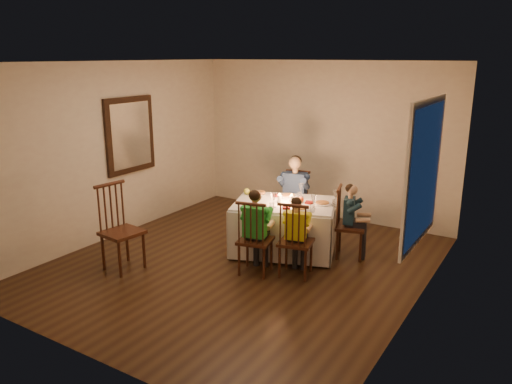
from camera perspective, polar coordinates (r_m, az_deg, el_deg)
The scene contains 26 objects.
ground at distance 6.69m, azimuth -1.67°, elevation -8.22°, with size 5.00×5.00×0.00m, color black.
wall_left at distance 7.73m, azimuth -15.85°, elevation 4.54°, with size 0.02×5.00×2.60m, color beige.
wall_right at distance 5.41m, azimuth 18.52°, elevation -0.21°, with size 0.02×5.00×2.60m, color beige.
wall_back at distance 8.44m, azimuth 7.70°, elevation 5.87°, with size 4.50×0.02×2.60m, color beige.
ceiling at distance 6.13m, azimuth -1.87°, elevation 14.65°, with size 5.00×5.00×0.00m, color white.
dining_table at distance 6.93m, azimuth 3.24°, elevation -2.84°, with size 1.64×1.41×0.69m.
chair_adult at distance 7.76m, azimuth 4.31°, elevation -4.83°, with size 0.40×0.38×0.98m, color #34160E, non-canonical shape.
chair_near_left at distance 6.45m, azimuth -0.07°, elevation -9.17°, with size 0.40×0.38×0.98m, color #34160E, non-canonical shape.
chair_near_right at distance 6.41m, azimuth 4.49°, elevation -9.38°, with size 0.40×0.38×0.98m, color #34160E, non-canonical shape.
chair_end at distance 7.04m, azimuth 10.58°, elevation -7.24°, with size 0.40×0.38×0.98m, color #34160E, non-canonical shape.
chair_extra at distance 6.77m, azimuth -14.75°, elevation -8.46°, with size 0.46×0.44×1.12m, color #34160E, non-canonical shape.
adult at distance 7.76m, azimuth 4.31°, elevation -4.83°, with size 0.45×0.41×1.23m, color #314F7C, non-canonical shape.
child_green at distance 6.45m, azimuth -0.07°, elevation -9.17°, with size 0.37×0.34×1.10m, color green, non-canonical shape.
child_yellow at distance 6.41m, azimuth 4.49°, elevation -9.38°, with size 0.33×0.30×1.03m, color yellow, non-canonical shape.
child_teal at distance 7.04m, azimuth 10.58°, elevation -7.24°, with size 0.33×0.30×1.03m, color #1B3543, non-canonical shape.
setting_adult at distance 7.13m, azimuth 3.74°, elevation -0.49°, with size 0.26×0.26×0.02m, color white.
setting_green at distance 6.62m, azimuth 0.47°, elevation -1.72°, with size 0.26×0.26×0.02m, color white.
setting_yellow at distance 6.57m, azimuth 5.04°, elevation -1.92°, with size 0.26×0.26×0.02m, color white.
setting_teal at distance 6.83m, azimuth 7.59°, elevation -1.32°, with size 0.26×0.26×0.02m, color white.
candle_left at distance 6.86m, azimuth 2.68°, elevation -0.76°, with size 0.06×0.06×0.10m, color white.
candle_right at distance 6.84m, azimuth 4.09°, elevation -0.84°, with size 0.06×0.06×0.10m, color white.
squash at distance 7.24m, azimuth -1.08°, elevation 0.07°, with size 0.09×0.09×0.09m, color yellow.
orange_fruit at distance 6.87m, azimuth 5.15°, elevation -0.87°, with size 0.08×0.08×0.08m, color #FF5415.
serving_bowl at distance 7.15m, azimuth 0.45°, elevation -0.29°, with size 0.19×0.19×0.05m, color white.
wall_mirror at distance 7.88m, azimuth -14.19°, elevation 6.33°, with size 0.06×0.95×1.15m.
window_blinds at distance 5.47m, azimuth 18.51°, elevation 2.12°, with size 0.07×1.34×1.54m.
Camera 1 is at (3.39, -5.10, 2.69)m, focal length 35.00 mm.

